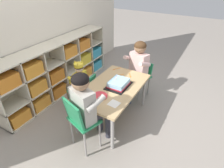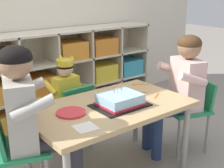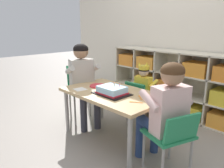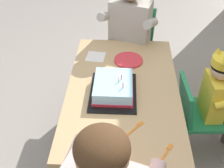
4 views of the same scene
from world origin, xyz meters
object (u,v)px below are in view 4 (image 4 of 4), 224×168
activity_table (123,94)px  classroom_chair_adult_side (131,45)px  fork_near_cake_tray (166,153)px  fork_near_child_seat (107,136)px  adult_helper_seated (128,30)px  child_with_crown (221,95)px  fork_beside_plate_stack (136,128)px  classroom_chair_blue (200,113)px  paper_plate_stack (129,60)px  birthday_cake_on_tray (113,88)px

activity_table → classroom_chair_adult_side: bearing=175.3°
fork_near_cake_tray → fork_near_child_seat: same height
fork_near_child_seat → classroom_chair_adult_side: bearing=140.9°
adult_helper_seated → child_with_crown: bearing=-25.2°
activity_table → fork_beside_plate_stack: 0.34m
fork_beside_plate_stack → fork_near_child_seat: (0.06, -0.15, 0.00)m
classroom_chair_blue → paper_plate_stack: classroom_chair_blue is taller
child_with_crown → fork_beside_plate_stack: (0.35, -0.54, 0.05)m
activity_table → child_with_crown: (-0.02, 0.61, 0.00)m
paper_plate_stack → fork_beside_plate_stack: 0.62m
activity_table → fork_beside_plate_stack: (0.33, 0.07, 0.06)m
activity_table → child_with_crown: child_with_crown is taller
classroom_chair_adult_side → adult_helper_seated: adult_helper_seated is taller
child_with_crown → classroom_chair_adult_side: bearing=36.6°
activity_table → classroom_chair_blue: size_ratio=1.93×
child_with_crown → fork_near_child_seat: bearing=117.3°
classroom_chair_adult_side → fork_beside_plate_stack: 1.01m
classroom_chair_blue → classroom_chair_adult_side: classroom_chair_adult_side is taller
classroom_chair_blue → fork_beside_plate_stack: 0.59m
fork_beside_plate_stack → fork_near_cake_tray: (0.15, 0.14, 0.00)m
adult_helper_seated → birthday_cake_on_tray: (0.62, -0.08, -0.05)m
child_with_crown → paper_plate_stack: 0.64m
classroom_chair_adult_side → birthday_cake_on_tray: bearing=-81.3°
fork_near_cake_tray → fork_near_child_seat: size_ratio=1.13×
birthday_cake_on_tray → fork_beside_plate_stack: (0.28, 0.13, -0.03)m
paper_plate_stack → fork_near_cake_tray: size_ratio=1.48×
adult_helper_seated → birthday_cake_on_tray: size_ratio=2.84×
classroom_chair_adult_side → fork_near_child_seat: (1.07, -0.13, 0.10)m
child_with_crown → fork_near_child_seat: 0.80m
classroom_chair_adult_side → fork_near_cake_tray: bearing=-64.7°
classroom_chair_adult_side → paper_plate_stack: 0.40m
classroom_chair_blue → fork_near_child_seat: 0.74m
birthday_cake_on_tray → paper_plate_stack: size_ratio=1.89×
activity_table → child_with_crown: 0.61m
paper_plate_stack → fork_beside_plate_stack: paper_plate_stack is taller
fork_near_child_seat → child_with_crown: bearing=88.8°
classroom_chair_blue → child_with_crown: bearing=-90.3°
paper_plate_stack → fork_beside_plate_stack: bearing=3.8°
child_with_crown → adult_helper_seated: size_ratio=0.78×
classroom_chair_blue → adult_helper_seated: (-0.55, -0.49, 0.29)m
birthday_cake_on_tray → fork_beside_plate_stack: birthday_cake_on_tray is taller
classroom_chair_blue → adult_helper_seated: 0.79m
classroom_chair_blue → classroom_chair_adult_side: size_ratio=0.78×
classroom_chair_blue → fork_near_cake_tray: size_ratio=4.47×
paper_plate_stack → fork_beside_plate_stack: size_ratio=1.71×
paper_plate_stack → adult_helper_seated: bearing=-177.7°
classroom_chair_blue → adult_helper_seated: adult_helper_seated is taller
adult_helper_seated → classroom_chair_blue: bearing=-31.1°
activity_table → classroom_chair_blue: classroom_chair_blue is taller
classroom_chair_adult_side → fork_near_child_seat: classroom_chair_adult_side is taller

